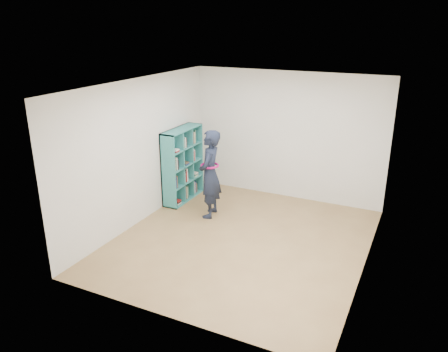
% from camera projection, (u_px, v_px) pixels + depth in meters
% --- Properties ---
extents(floor, '(4.50, 4.50, 0.00)m').
position_uv_depth(floor, '(242.00, 241.00, 7.38)').
color(floor, olive).
rests_on(floor, ground).
extents(ceiling, '(4.50, 4.50, 0.00)m').
position_uv_depth(ceiling, '(244.00, 85.00, 6.50)').
color(ceiling, white).
rests_on(ceiling, wall_back).
extents(wall_left, '(0.02, 4.50, 2.60)m').
position_uv_depth(wall_left, '(140.00, 152.00, 7.76)').
color(wall_left, silver).
rests_on(wall_left, floor).
extents(wall_right, '(0.02, 4.50, 2.60)m').
position_uv_depth(wall_right, '(373.00, 188.00, 6.13)').
color(wall_right, silver).
rests_on(wall_right, floor).
extents(wall_back, '(4.00, 0.02, 2.60)m').
position_uv_depth(wall_back, '(287.00, 136.00, 8.85)').
color(wall_back, silver).
rests_on(wall_back, floor).
extents(wall_front, '(4.00, 0.02, 2.60)m').
position_uv_depth(wall_front, '(165.00, 224.00, 5.04)').
color(wall_front, silver).
rests_on(wall_front, floor).
extents(bookshelf, '(0.33, 1.12, 1.50)m').
position_uv_depth(bookshelf, '(182.00, 165.00, 8.88)').
color(bookshelf, '#276D7B').
rests_on(bookshelf, floor).
extents(person, '(0.52, 0.68, 1.67)m').
position_uv_depth(person, '(210.00, 174.00, 8.06)').
color(person, black).
rests_on(person, floor).
extents(smartphone, '(0.05, 0.10, 0.14)m').
position_uv_depth(smartphone, '(203.00, 167.00, 8.13)').
color(smartphone, silver).
rests_on(smartphone, person).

